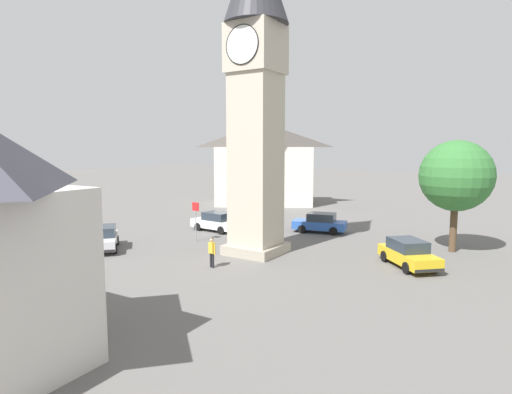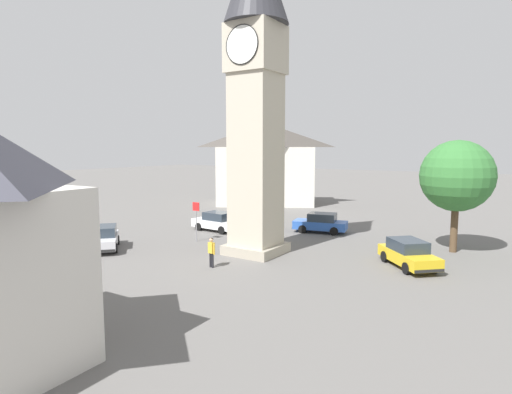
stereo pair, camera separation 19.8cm
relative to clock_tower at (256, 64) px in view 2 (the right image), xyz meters
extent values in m
plane|color=#605E5B|center=(0.00, 0.00, -11.63)|extent=(200.00, 200.00, 0.00)
cube|color=#A59C89|center=(0.00, 0.00, -11.33)|extent=(3.25, 3.25, 0.60)
cube|color=#B7AD99|center=(0.00, 0.00, -5.80)|extent=(2.60, 2.60, 10.47)
cube|color=#B7AD99|center=(0.00, 0.00, 0.86)|extent=(2.92, 2.92, 2.86)
cylinder|color=white|center=(0.00, 1.49, 0.86)|extent=(2.19, 0.04, 2.19)
torus|color=black|center=(0.00, 1.50, 0.86)|extent=(2.25, 0.06, 2.25)
cube|color=black|center=(0.00, 1.53, 1.10)|extent=(0.05, 0.02, 0.61)
cube|color=black|center=(0.33, 1.53, 0.86)|extent=(0.83, 0.02, 0.04)
cylinder|color=white|center=(0.00, -1.49, 0.86)|extent=(2.19, 0.04, 2.19)
torus|color=black|center=(0.00, -1.50, 0.86)|extent=(2.25, 0.06, 2.25)
cube|color=#2D5BB7|center=(0.63, 8.30, -11.04)|extent=(4.38, 2.59, 0.64)
cube|color=#28333D|center=(0.78, 8.33, -10.42)|extent=(2.40, 2.00, 0.64)
cylinder|color=black|center=(-0.38, 7.24, -11.31)|extent=(0.67, 0.36, 0.64)
cylinder|color=black|center=(-0.75, 8.80, -11.31)|extent=(0.67, 0.36, 0.64)
cylinder|color=black|center=(2.01, 7.80, -11.31)|extent=(0.67, 0.36, 0.64)
cylinder|color=black|center=(1.65, 9.36, -11.31)|extent=(0.67, 0.36, 0.64)
cube|color=black|center=(-1.34, 7.84, -11.26)|extent=(0.50, 1.65, 0.16)
cube|color=silver|center=(-8.90, -4.64, -11.04)|extent=(4.19, 4.00, 0.64)
cube|color=#28333D|center=(-9.01, -4.54, -10.42)|extent=(2.60, 2.56, 0.64)
cylinder|color=black|center=(-7.45, -4.87, -11.31)|extent=(0.62, 0.59, 0.64)
cylinder|color=black|center=(-8.52, -6.06, -11.31)|extent=(0.62, 0.59, 0.64)
cylinder|color=black|center=(-9.28, -3.23, -11.31)|extent=(0.62, 0.59, 0.64)
cylinder|color=black|center=(-10.35, -4.42, -11.31)|extent=(0.62, 0.59, 0.64)
cube|color=black|center=(-7.40, -5.99, -11.26)|extent=(1.20, 1.32, 0.16)
cube|color=white|center=(-6.56, 4.33, -11.04)|extent=(4.20, 1.96, 0.64)
cube|color=#28333D|center=(-6.41, 4.32, -10.42)|extent=(2.20, 1.69, 0.64)
cylinder|color=black|center=(-7.84, 3.61, -11.31)|extent=(0.65, 0.26, 0.64)
cylinder|color=black|center=(-7.74, 5.20, -11.31)|extent=(0.65, 0.26, 0.64)
cylinder|color=black|center=(-5.39, 3.45, -11.31)|extent=(0.65, 0.26, 0.64)
cylinder|color=black|center=(-5.28, 5.04, -11.31)|extent=(0.65, 0.26, 0.64)
cube|color=black|center=(-8.58, 4.46, -11.26)|extent=(0.23, 1.67, 0.16)
cube|color=gold|center=(8.87, 2.01, -11.04)|extent=(4.04, 4.16, 0.64)
cube|color=#28333D|center=(8.77, 2.12, -10.42)|extent=(2.57, 2.60, 0.64)
cylinder|color=black|center=(10.29, 1.65, -11.31)|extent=(0.60, 0.62, 0.64)
cylinder|color=black|center=(9.12, 0.56, -11.31)|extent=(0.60, 0.62, 0.64)
cylinder|color=black|center=(8.62, 3.45, -11.31)|extent=(0.60, 0.62, 0.64)
cylinder|color=black|center=(7.44, 2.36, -11.31)|extent=(0.60, 0.62, 0.64)
cube|color=black|center=(10.24, 0.53, -11.26)|extent=(1.30, 1.22, 0.16)
cylinder|color=black|center=(-0.23, -4.07, -11.22)|extent=(0.13, 0.13, 0.82)
cylinder|color=black|center=(-0.41, -4.04, -11.22)|extent=(0.13, 0.13, 0.82)
cube|color=gold|center=(-0.32, -4.05, -10.51)|extent=(0.40, 0.29, 0.60)
cylinder|color=gold|center=(-0.09, -4.10, -10.56)|extent=(0.09, 0.09, 0.60)
cylinder|color=gold|center=(-0.55, -4.01, -10.56)|extent=(0.09, 0.09, 0.60)
sphere|color=tan|center=(-0.32, -4.05, -10.06)|extent=(0.22, 0.22, 0.22)
sphere|color=black|center=(-0.32, -4.04, -10.04)|extent=(0.20, 0.20, 0.20)
cylinder|color=brown|center=(10.41, 7.16, -9.98)|extent=(0.44, 0.44, 3.31)
sphere|color=#337033|center=(10.41, 7.16, -6.75)|extent=(4.49, 4.49, 4.49)
cube|color=#422819|center=(0.43, -14.08, -10.58)|extent=(1.10, 0.11, 2.10)
cube|color=silver|center=(-11.83, 20.23, -8.29)|extent=(12.56, 10.85, 6.69)
pyramid|color=#47423D|center=(-11.83, 20.23, -3.56)|extent=(13.19, 11.39, 2.78)
cube|color=#422819|center=(-10.26, 17.55, -10.58)|extent=(0.99, 0.62, 2.10)
cylinder|color=black|center=(-4.04, 3.01, -9.07)|extent=(0.12, 0.12, 5.12)
sphere|color=beige|center=(-4.04, 3.01, -6.33)|extent=(0.36, 0.36, 0.36)
cylinder|color=gray|center=(-5.42, 0.54, -10.53)|extent=(0.07, 0.07, 2.20)
cube|color=red|center=(-5.42, 0.54, -9.13)|extent=(0.60, 0.04, 0.60)
camera|label=1|loc=(14.16, -22.11, -4.96)|focal=29.75mm
camera|label=2|loc=(14.32, -22.00, -4.96)|focal=29.75mm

